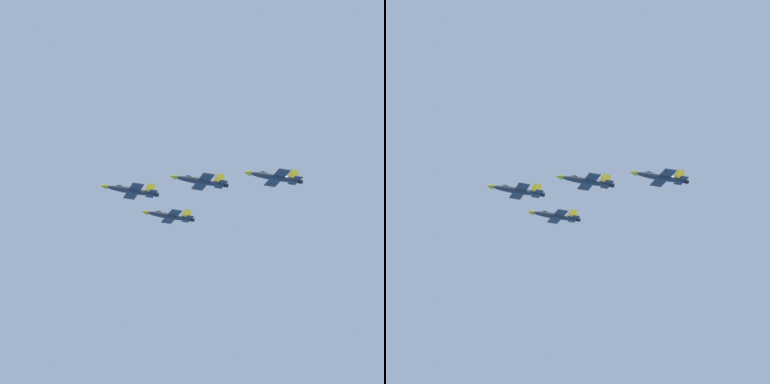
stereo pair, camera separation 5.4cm
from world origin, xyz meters
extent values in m
ellipsoid|color=#2D3338|center=(-11.95, 25.99, 106.26)|extent=(14.40, 5.38, 1.85)
cone|color=gold|center=(-4.19, 27.98, 106.26)|extent=(2.18, 1.98, 1.57)
ellipsoid|color=#334751|center=(-8.89, 26.78, 106.95)|extent=(2.73, 1.96, 1.08)
cube|color=#2D3338|center=(-12.65, 25.81, 106.15)|extent=(5.75, 10.77, 0.18)
cube|color=gold|center=(-13.80, 30.29, 106.20)|extent=(3.05, 1.43, 0.22)
cube|color=gold|center=(-11.50, 21.33, 106.20)|extent=(3.05, 1.43, 0.22)
cube|color=#2D3338|center=(-17.80, 24.48, 106.26)|extent=(3.42, 5.34, 0.18)
cube|color=gold|center=(-17.76, 25.45, 107.59)|extent=(2.05, 0.75, 2.67)
cube|color=gold|center=(-17.30, 23.66, 107.59)|extent=(2.05, 0.75, 2.67)
cylinder|color=black|center=(-19.32, 24.09, 106.26)|extent=(1.32, 1.51, 1.29)
ellipsoid|color=#2D3338|center=(-30.80, 35.09, 105.55)|extent=(14.34, 5.17, 1.84)
cone|color=gold|center=(-23.06, 36.98, 105.55)|extent=(2.16, 1.95, 1.56)
ellipsoid|color=#334751|center=(-27.74, 35.84, 106.24)|extent=(2.71, 1.92, 1.07)
cube|color=#2D3338|center=(-31.50, 34.92, 105.45)|extent=(5.59, 10.71, 0.18)
cube|color=gold|center=(-32.59, 39.39, 105.50)|extent=(3.03, 1.39, 0.22)
cube|color=gold|center=(-30.41, 30.45, 105.50)|extent=(3.03, 1.39, 0.22)
cube|color=#2D3338|center=(-36.65, 33.67, 105.55)|extent=(3.34, 5.30, 0.18)
cube|color=gold|center=(-36.58, 34.63, 106.88)|extent=(2.04, 0.72, 2.66)
cube|color=gold|center=(-36.15, 32.85, 106.88)|extent=(2.04, 0.72, 2.66)
cylinder|color=black|center=(-38.16, 33.31, 105.55)|extent=(1.30, 1.49, 1.29)
ellipsoid|color=#2D3338|center=(-23.98, 8.85, 106.60)|extent=(14.25, 5.62, 1.84)
cone|color=gold|center=(-16.31, 11.00, 106.60)|extent=(2.19, 2.00, 1.56)
ellipsoid|color=#334751|center=(-20.95, 9.70, 107.28)|extent=(2.73, 1.99, 1.07)
cube|color=#2D3338|center=(-24.66, 8.65, 106.49)|extent=(5.90, 10.71, 0.18)
cube|color=gold|center=(-25.90, 13.08, 106.55)|extent=(3.02, 1.48, 0.22)
cube|color=gold|center=(-23.43, 4.23, 106.55)|extent=(3.02, 1.48, 0.22)
cube|color=#2D3338|center=(-29.75, 7.23, 106.60)|extent=(3.48, 5.32, 0.18)
cube|color=gold|center=(-29.73, 8.19, 107.92)|extent=(2.03, 0.79, 2.65)
cube|color=gold|center=(-29.23, 6.42, 107.92)|extent=(2.03, 0.79, 2.65)
cylinder|color=black|center=(-31.25, 6.81, 106.60)|extent=(1.33, 1.51, 1.29)
ellipsoid|color=#2D3338|center=(-49.66, 44.20, 103.00)|extent=(14.25, 5.10, 1.83)
cone|color=gold|center=(-41.95, 46.05, 103.00)|extent=(2.14, 1.94, 1.55)
ellipsoid|color=#334751|center=(-46.62, 44.93, 103.68)|extent=(2.69, 1.90, 1.07)
cube|color=#2D3338|center=(-50.35, 44.03, 102.89)|extent=(5.53, 10.63, 0.18)
cube|color=gold|center=(-51.42, 48.48, 102.94)|extent=(3.01, 1.37, 0.22)
cube|color=gold|center=(-49.28, 39.59, 102.94)|extent=(3.01, 1.37, 0.22)
cube|color=#2D3338|center=(-55.46, 42.80, 103.00)|extent=(3.31, 5.26, 0.18)
cube|color=gold|center=(-55.40, 43.76, 104.32)|extent=(2.03, 0.71, 2.64)
cube|color=gold|center=(-54.97, 41.98, 104.32)|extent=(2.03, 0.71, 2.64)
cylinder|color=black|center=(-56.96, 42.44, 103.00)|extent=(1.29, 1.48, 1.28)
camera|label=1|loc=(-10.67, 224.70, 8.37)|focal=72.88mm
camera|label=2|loc=(-10.73, 224.70, 8.37)|focal=72.88mm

